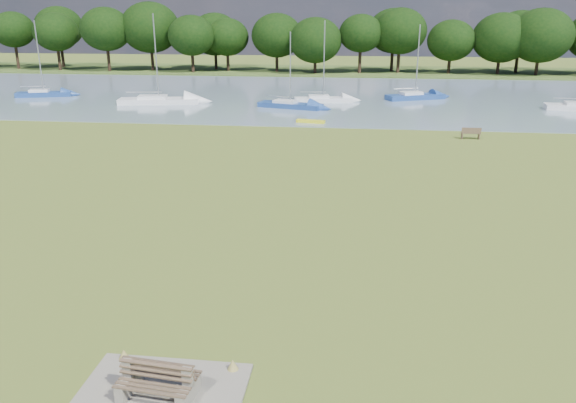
# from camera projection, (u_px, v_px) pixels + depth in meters

# --- Properties ---
(ground) EXTENTS (220.00, 220.00, 0.00)m
(ground) POSITION_uv_depth(u_px,v_px,m) (257.00, 213.00, 27.29)
(ground) COLOR olive
(river) EXTENTS (220.00, 40.00, 0.10)m
(river) POSITION_uv_depth(u_px,v_px,m) (319.00, 96.00, 66.82)
(river) COLOR gray
(river) RESTS_ON ground
(far_bank) EXTENTS (220.00, 20.00, 0.40)m
(far_bank) POSITION_uv_depth(u_px,v_px,m) (331.00, 72.00, 95.06)
(far_bank) COLOR #4C6626
(far_bank) RESTS_ON ground
(concrete_pad) EXTENTS (4.20, 3.20, 0.10)m
(concrete_pad) POSITION_uv_depth(u_px,v_px,m) (159.00, 397.00, 14.10)
(concrete_pad) COLOR gray
(concrete_pad) RESTS_ON ground
(bench_pair) EXTENTS (2.02, 1.31, 1.03)m
(bench_pair) POSITION_uv_depth(u_px,v_px,m) (158.00, 381.00, 13.95)
(bench_pair) COLOR gray
(bench_pair) RESTS_ON concrete_pad
(riverbank_bench) EXTENTS (1.48, 0.45, 0.91)m
(riverbank_bench) POSITION_uv_depth(u_px,v_px,m) (471.00, 133.00, 43.39)
(riverbank_bench) COLOR brown
(riverbank_bench) RESTS_ON ground
(kayak) EXTENTS (2.62, 1.09, 0.26)m
(kayak) POSITION_uv_depth(u_px,v_px,m) (311.00, 121.00, 49.76)
(kayak) COLOR yellow
(kayak) RESTS_ON river
(tree_line) EXTENTS (138.12, 9.16, 11.09)m
(tree_line) POSITION_uv_depth(u_px,v_px,m) (317.00, 32.00, 89.48)
(tree_line) COLOR black
(tree_line) RESTS_ON far_bank
(sailboat_0) EXTENTS (6.96, 3.76, 7.54)m
(sailboat_0) POSITION_uv_depth(u_px,v_px,m) (290.00, 103.00, 57.66)
(sailboat_0) COLOR navy
(sailboat_0) RESTS_ON river
(sailboat_3) EXTENTS (6.32, 3.51, 8.52)m
(sailboat_3) POSITION_uv_depth(u_px,v_px,m) (43.00, 92.00, 65.54)
(sailboat_3) COLOR navy
(sailboat_3) RESTS_ON river
(sailboat_4) EXTENTS (8.80, 3.95, 9.25)m
(sailboat_4) POSITION_uv_depth(u_px,v_px,m) (158.00, 99.00, 60.41)
(sailboat_4) COLOR white
(sailboat_4) RESTS_ON river
(sailboat_5) EXTENTS (6.89, 4.51, 8.12)m
(sailboat_5) POSITION_uv_depth(u_px,v_px,m) (415.00, 95.00, 63.34)
(sailboat_5) COLOR navy
(sailboat_5) RESTS_ON river
(sailboat_6) EXTENTS (6.48, 2.86, 8.55)m
(sailboat_6) POSITION_uv_depth(u_px,v_px,m) (323.00, 98.00, 61.38)
(sailboat_6) COLOR white
(sailboat_6) RESTS_ON river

